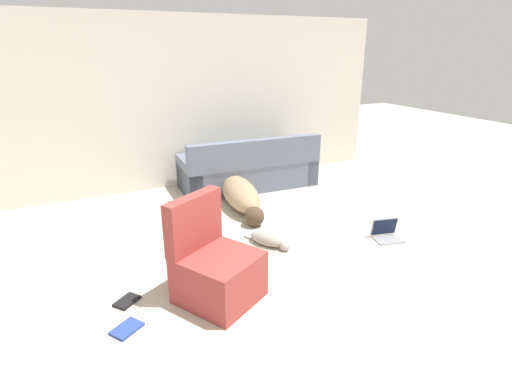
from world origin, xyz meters
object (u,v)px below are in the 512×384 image
object	(u,v)px
dog	(241,195)
couch	(249,171)
cat	(268,239)
laptop_open	(386,232)
book_blue	(127,329)
book_black	(127,301)
side_chair	(215,267)

from	to	relation	value
dog	couch	bearing A→B (deg)	156.42
couch	cat	size ratio (longest dim) A/B	3.75
couch	laptop_open	bearing A→B (deg)	108.83
couch	book_blue	size ratio (longest dim) A/B	7.59
cat	book_blue	xyz separation A→B (m)	(-1.66, -0.78, -0.06)
laptop_open	book_black	xyz separation A→B (m)	(-2.92, 0.03, -0.06)
laptop_open	book_blue	xyz separation A→B (m)	(-2.98, -0.34, -0.06)
book_black	laptop_open	bearing A→B (deg)	-0.52
book_blue	laptop_open	bearing A→B (deg)	6.60
dog	side_chair	world-z (taller)	side_chair
couch	laptop_open	world-z (taller)	couch
dog	side_chair	xyz separation A→B (m)	(-1.06, -1.83, 0.12)
dog	book_black	distance (m)	2.39
dog	laptop_open	world-z (taller)	dog
couch	book_black	bearing A→B (deg)	48.24
laptop_open	cat	bearing A→B (deg)	175.13
couch	laptop_open	distance (m)	2.42
dog	laptop_open	size ratio (longest dim) A/B	4.74
couch	cat	world-z (taller)	couch
dog	book_black	size ratio (longest dim) A/B	6.81
dog	side_chair	distance (m)	2.12
laptop_open	side_chair	world-z (taller)	side_chair
laptop_open	book_black	bearing A→B (deg)	-167.28
cat	couch	bearing A→B (deg)	132.65
dog	book_black	world-z (taller)	dog
couch	side_chair	distance (m)	2.97
book_black	book_blue	xyz separation A→B (m)	(-0.06, -0.37, 0.00)
couch	book_blue	world-z (taller)	couch
dog	side_chair	size ratio (longest dim) A/B	1.90
book_blue	side_chair	distance (m)	0.85
book_black	side_chair	bearing A→B (deg)	-19.40
book_blue	couch	bearing A→B (deg)	49.11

